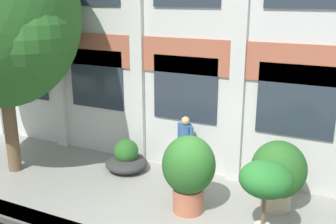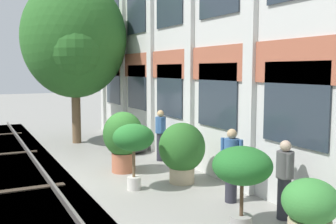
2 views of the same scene
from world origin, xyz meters
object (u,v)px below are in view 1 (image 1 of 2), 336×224
object	(u,v)px
potted_plant_stone_basin	(278,172)
potted_plant_terracotta_small	(266,182)
potted_plant_glazed_jar	(189,169)
resident_watching_tracks	(185,145)
potted_plant_wide_bowl	(126,159)

from	to	relation	value
potted_plant_stone_basin	potted_plant_terracotta_small	xyz separation A→B (m)	(-0.01, -1.34, 0.36)
potted_plant_glazed_jar	potted_plant_stone_basin	world-z (taller)	potted_plant_glazed_jar
potted_plant_stone_basin	resident_watching_tracks	xyz separation A→B (m)	(-2.47, 0.58, 0.01)
potted_plant_terracotta_small	potted_plant_wide_bowl	bearing A→B (deg)	158.77
potted_plant_terracotta_small	resident_watching_tracks	xyz separation A→B (m)	(-2.46, 1.92, -0.36)
potted_plant_stone_basin	resident_watching_tracks	world-z (taller)	resident_watching_tracks
potted_plant_glazed_jar	resident_watching_tracks	distance (m)	1.72
resident_watching_tracks	potted_plant_glazed_jar	bearing A→B (deg)	47.49
potted_plant_stone_basin	resident_watching_tracks	bearing A→B (deg)	166.85
potted_plant_glazed_jar	potted_plant_wide_bowl	bearing A→B (deg)	152.71
potted_plant_glazed_jar	resident_watching_tracks	world-z (taller)	potted_plant_glazed_jar
potted_plant_stone_basin	potted_plant_terracotta_small	distance (m)	1.39
potted_plant_terracotta_small	potted_plant_wide_bowl	size ratio (longest dim) A/B	1.43
potted_plant_stone_basin	potted_plant_terracotta_small	size ratio (longest dim) A/B	0.97
potted_plant_glazed_jar	potted_plant_wide_bowl	size ratio (longest dim) A/B	1.53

